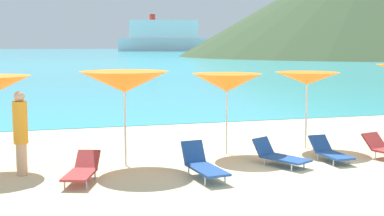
% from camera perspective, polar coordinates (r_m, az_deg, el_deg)
% --- Properties ---
extents(ground_plane, '(50.00, 100.00, 0.30)m').
position_cam_1_polar(ground_plane, '(20.18, 1.18, -1.72)').
color(ground_plane, beige).
extents(ocean_water, '(650.00, 440.00, 0.02)m').
position_cam_1_polar(ocean_water, '(238.18, -14.64, 6.13)').
color(ocean_water, '#38B7CC').
rests_on(ocean_water, ground_plane).
extents(umbrella_2, '(2.22, 2.22, 2.31)m').
position_cam_1_polar(umbrella_2, '(12.29, -7.63, 2.92)').
color(umbrella_2, silver).
rests_on(umbrella_2, ground_plane).
extents(umbrella_3, '(1.93, 1.93, 2.18)m').
position_cam_1_polar(umbrella_3, '(13.62, 3.97, 2.86)').
color(umbrella_3, silver).
rests_on(umbrella_3, ground_plane).
extents(umbrella_4, '(1.97, 1.97, 2.18)m').
position_cam_1_polar(umbrella_4, '(14.73, 12.87, 3.26)').
color(umbrella_4, silver).
rests_on(umbrella_4, ground_plane).
extents(lounge_chair_0, '(1.16, 1.54, 0.62)m').
position_cam_1_polar(lounge_chair_0, '(12.63, 9.81, -5.28)').
color(lounge_chair_0, '#1E478C').
rests_on(lounge_chair_0, ground_plane).
extents(lounge_chair_2, '(0.72, 1.61, 0.73)m').
position_cam_1_polar(lounge_chair_2, '(11.29, 1.25, -6.39)').
color(lounge_chair_2, '#1E478C').
rests_on(lounge_chair_2, ground_plane).
extents(lounge_chair_3, '(0.96, 1.50, 0.58)m').
position_cam_1_polar(lounge_chair_3, '(11.22, -12.30, -6.84)').
color(lounge_chair_3, '#A53333').
rests_on(lounge_chair_3, ground_plane).
extents(lounge_chair_9, '(0.56, 1.41, 0.57)m').
position_cam_1_polar(lounge_chair_9, '(13.39, 15.28, -4.75)').
color(lounge_chair_9, '#1E478C').
rests_on(lounge_chair_9, ground_plane).
extents(beachgoer_0, '(0.32, 0.32, 1.92)m').
position_cam_1_polar(beachgoer_0, '(12.00, -18.78, -2.41)').
color(beachgoer_0, '#DBAA84').
rests_on(beachgoer_0, ground_plane).
extents(cruise_ship, '(48.06, 18.09, 19.07)m').
position_cam_1_polar(cruise_ship, '(266.25, -3.19, 7.95)').
color(cruise_ship, silver).
rests_on(cruise_ship, ocean_water).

